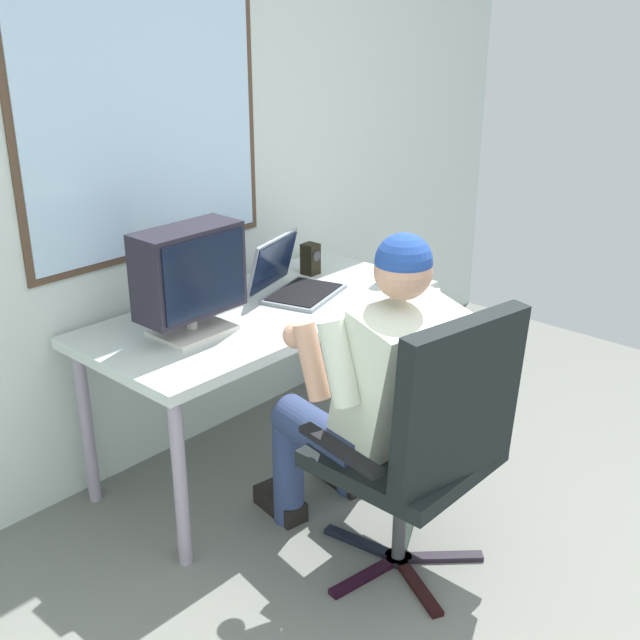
# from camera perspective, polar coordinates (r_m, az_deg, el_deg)

# --- Properties ---
(wall_rear) EXTENTS (4.67, 0.08, 2.58)m
(wall_rear) POSITION_cam_1_polar(r_m,az_deg,el_deg) (3.43, -9.96, 11.49)
(wall_rear) COLOR silver
(wall_rear) RESTS_ON ground
(desk) EXTENTS (1.52, 0.72, 0.72)m
(desk) POSITION_cam_1_polar(r_m,az_deg,el_deg) (3.33, -4.14, -0.16)
(desk) COLOR gray
(desk) RESTS_ON ground
(office_chair) EXTENTS (0.67, 0.63, 1.03)m
(office_chair) POSITION_cam_1_polar(r_m,az_deg,el_deg) (2.67, 7.77, -8.24)
(office_chair) COLOR black
(office_chair) RESTS_ON ground
(person_seated) EXTENTS (0.58, 0.82, 1.24)m
(person_seated) POSITION_cam_1_polar(r_m,az_deg,el_deg) (2.80, 3.84, -4.86)
(person_seated) COLOR navy
(person_seated) RESTS_ON ground
(crt_monitor) EXTENTS (0.42, 0.23, 0.42)m
(crt_monitor) POSITION_cam_1_polar(r_m,az_deg,el_deg) (3.00, -9.35, 3.29)
(crt_monitor) COLOR beige
(crt_monitor) RESTS_ON desk
(laptop) EXTENTS (0.43, 0.40, 0.25)m
(laptop) POSITION_cam_1_polar(r_m,az_deg,el_deg) (3.44, -2.17, 2.92)
(laptop) COLOR gray
(laptop) RESTS_ON desk
(wine_glass) EXTENTS (0.07, 0.07, 0.13)m
(wine_glass) POSITION_cam_1_polar(r_m,az_deg,el_deg) (3.56, 4.53, 4.01)
(wine_glass) COLOR silver
(wine_glass) RESTS_ON desk
(desk_speaker) EXTENTS (0.07, 0.08, 0.14)m
(desk_speaker) POSITION_cam_1_polar(r_m,az_deg,el_deg) (3.68, -0.68, 4.40)
(desk_speaker) COLOR black
(desk_speaker) RESTS_ON desk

